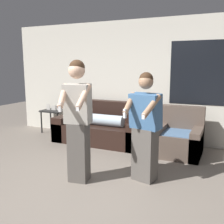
{
  "coord_description": "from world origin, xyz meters",
  "views": [
    {
      "loc": [
        1.88,
        -2.58,
        1.71
      ],
      "look_at": [
        0.36,
        0.81,
        1.04
      ],
      "focal_mm": 42.0,
      "sensor_mm": 36.0,
      "label": 1
    }
  ],
  "objects_px": {
    "couch": "(103,128)",
    "armchair": "(178,139)",
    "side_table": "(54,113)",
    "person_left": "(78,119)",
    "person_right": "(145,128)"
  },
  "relations": [
    {
      "from": "armchair",
      "to": "side_table",
      "type": "relative_size",
      "value": 1.24
    },
    {
      "from": "side_table",
      "to": "person_right",
      "type": "height_order",
      "value": "person_right"
    },
    {
      "from": "couch",
      "to": "person_left",
      "type": "relative_size",
      "value": 1.16
    },
    {
      "from": "side_table",
      "to": "person_left",
      "type": "bearing_deg",
      "value": -46.77
    },
    {
      "from": "person_right",
      "to": "side_table",
      "type": "bearing_deg",
      "value": 148.75
    },
    {
      "from": "armchair",
      "to": "person_left",
      "type": "xyz_separation_m",
      "value": [
        -1.13,
        -1.84,
        0.64
      ]
    },
    {
      "from": "couch",
      "to": "person_right",
      "type": "height_order",
      "value": "person_right"
    },
    {
      "from": "person_left",
      "to": "person_right",
      "type": "bearing_deg",
      "value": 25.7
    },
    {
      "from": "couch",
      "to": "person_left",
      "type": "distance_m",
      "value": 2.17
    },
    {
      "from": "armchair",
      "to": "person_right",
      "type": "xyz_separation_m",
      "value": [
        -0.25,
        -1.41,
        0.51
      ]
    },
    {
      "from": "person_left",
      "to": "armchair",
      "type": "bearing_deg",
      "value": 58.45
    },
    {
      "from": "side_table",
      "to": "person_left",
      "type": "distance_m",
      "value": 3.09
    },
    {
      "from": "couch",
      "to": "armchair",
      "type": "xyz_separation_m",
      "value": [
        1.71,
        -0.16,
        -0.01
      ]
    },
    {
      "from": "couch",
      "to": "side_table",
      "type": "distance_m",
      "value": 1.54
    },
    {
      "from": "person_right",
      "to": "person_left",
      "type": "bearing_deg",
      "value": -154.3
    }
  ]
}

